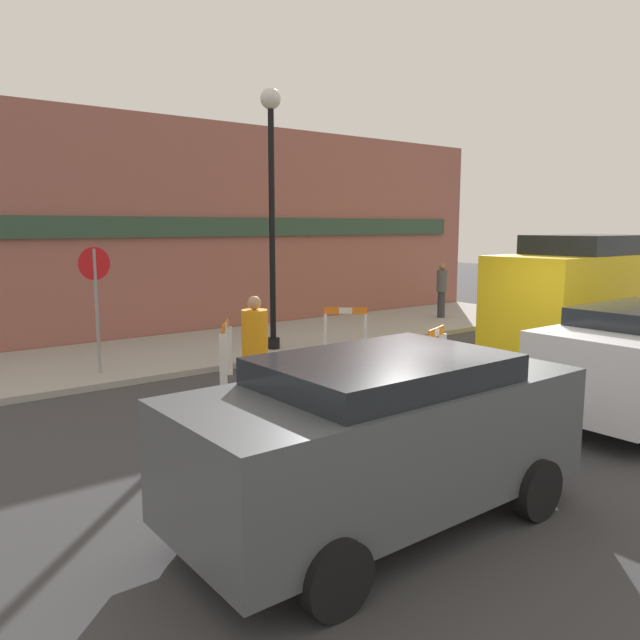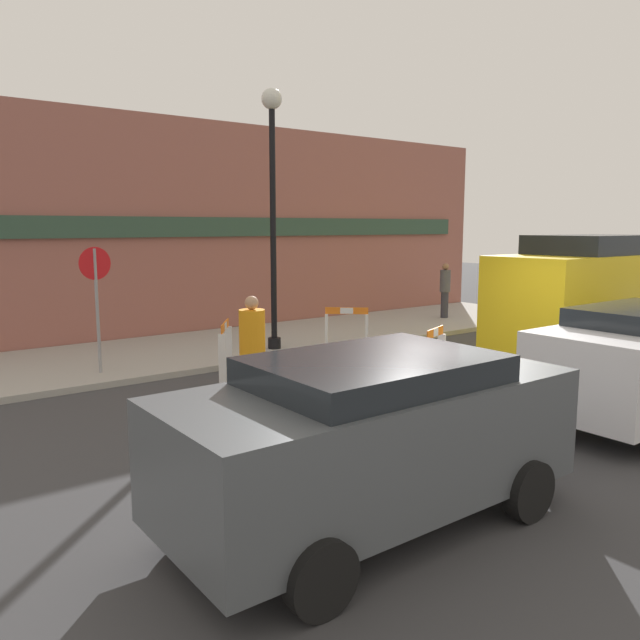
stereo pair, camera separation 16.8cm
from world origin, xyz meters
TOP-DOWN VIEW (x-y plane):
  - ground_plane at (0.00, 0.00)m, footprint 60.00×60.00m
  - sidewalk_slab at (0.00, 6.50)m, footprint 18.00×4.00m
  - storefront_facade at (0.00, 8.57)m, footprint 18.00×0.22m
  - streetlamp_post at (-1.05, 5.29)m, footprint 0.44×0.44m
  - stop_sign at (-4.90, 5.29)m, footprint 0.60×0.10m
  - barricade_0 at (0.26, 4.35)m, footprint 0.81×0.73m
  - barricade_1 at (-3.07, 3.80)m, footprint 0.64×0.81m
  - barricade_2 at (-0.63, 0.90)m, footprint 0.71×0.39m
  - traffic_cone_0 at (-2.30, 4.40)m, footprint 0.30×0.30m
  - traffic_cone_1 at (-2.80, 2.12)m, footprint 0.30×0.30m
  - traffic_cone_2 at (0.38, 1.83)m, footprint 0.30×0.30m
  - person_worker at (-3.74, 1.69)m, footprint 0.52×0.52m
  - person_pedestrian at (5.57, 6.23)m, footprint 0.41×0.41m
  - parked_car_0 at (-4.67, -2.06)m, footprint 4.05×1.87m
  - work_van at (4.30, 0.93)m, footprint 5.21×2.10m

SIDE VIEW (x-z plane):
  - ground_plane at x=0.00m, z-range 0.00..0.00m
  - sidewalk_slab at x=0.00m, z-range 0.00..0.12m
  - traffic_cone_1 at x=-2.80m, z-range -0.01..0.45m
  - traffic_cone_2 at x=0.38m, z-range -0.01..0.50m
  - traffic_cone_0 at x=-2.30m, z-range -0.01..0.56m
  - barricade_0 at x=0.26m, z-range 0.05..1.09m
  - barricade_2 at x=-0.63m, z-range 0.03..1.14m
  - barricade_1 at x=-3.07m, z-range 0.05..1.14m
  - parked_car_0 at x=-4.67m, z-range 0.11..1.75m
  - person_worker at x=-3.74m, z-range 0.06..1.86m
  - person_pedestrian at x=5.57m, z-range 0.19..1.80m
  - work_van at x=4.30m, z-range 0.10..2.74m
  - stop_sign at x=-4.90m, z-range 0.51..2.84m
  - storefront_facade at x=0.00m, z-range 0.00..5.50m
  - streetlamp_post at x=-1.05m, z-range 0.89..6.47m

